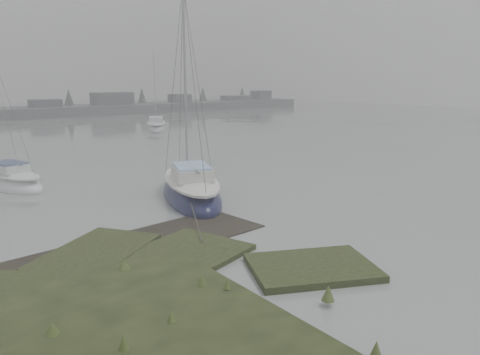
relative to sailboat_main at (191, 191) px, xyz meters
name	(u,v)px	position (x,y,z in m)	size (l,w,h in m)	color
ground	(27,149)	(-2.15, 21.20, -0.32)	(160.00, 160.00, 0.00)	slate
far_shoreline	(150,106)	(24.70, 53.10, 0.53)	(60.00, 8.00, 4.15)	#4C4F51
sailboat_main	(191,191)	(0.00, 0.00, 0.00)	(4.94, 7.72, 10.36)	#101235
sailboat_white	(8,181)	(-6.21, 7.79, -0.07)	(3.41, 6.16, 8.26)	silver
sailboat_far_b	(156,127)	(12.40, 27.30, -0.04)	(4.90, 6.73, 9.15)	#9EA1A6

